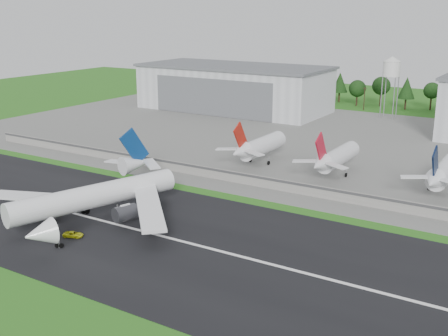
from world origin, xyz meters
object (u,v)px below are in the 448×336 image
Objects in this scene: main_airliner at (94,202)px; parked_jet_red_a at (258,147)px; parked_jet_red_b at (335,158)px; parked_jet_navy at (442,173)px; ground_vehicle at (73,234)px.

main_airliner reaches higher than parked_jet_red_a.
main_airliner is 1.85× the size of parked_jet_red_a.
parked_jet_navy is (31.96, 0.02, 0.10)m from parked_jet_red_b.
ground_vehicle is 0.15× the size of parked_jet_red_b.
parked_jet_red_a is 1.00× the size of parked_jet_navy.
parked_jet_red_a is at bearing 179.99° from parked_jet_navy.
ground_vehicle is 101.47m from parked_jet_navy.
main_airliner is at bearing -98.01° from parked_jet_red_a.
parked_jet_navy is (68.55, 66.98, 1.28)m from main_airliner.
ground_vehicle is at bearing 126.49° from main_airliner.
ground_vehicle is 0.15× the size of parked_jet_red_a.
parked_jet_red_a is at bearing 179.95° from parked_jet_red_b.
main_airliner is at bearing -135.66° from parked_jet_navy.
parked_jet_red_b is (27.16, -0.03, -0.16)m from parked_jet_red_a.
parked_jet_red_b is at bearing -179.97° from parked_jet_navy.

